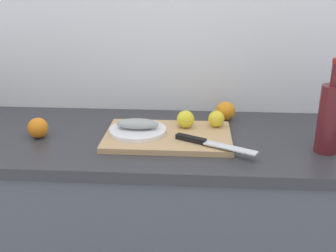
% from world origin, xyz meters
% --- Properties ---
extents(back_wall, '(3.20, 0.05, 2.50)m').
position_xyz_m(back_wall, '(0.00, 0.33, 1.25)').
color(back_wall, white).
rests_on(back_wall, ground_plane).
extents(kitchen_counter, '(2.00, 0.60, 0.90)m').
position_xyz_m(kitchen_counter, '(0.00, 0.00, 0.45)').
color(kitchen_counter, '#4C5159').
rests_on(kitchen_counter, ground_plane).
extents(cutting_board, '(0.45, 0.29, 0.02)m').
position_xyz_m(cutting_board, '(0.06, -0.03, 0.91)').
color(cutting_board, tan).
rests_on(cutting_board, kitchen_counter).
extents(white_plate, '(0.20, 0.20, 0.01)m').
position_xyz_m(white_plate, '(-0.05, -0.02, 0.93)').
color(white_plate, white).
rests_on(white_plate, cutting_board).
extents(fish_fillet, '(0.15, 0.07, 0.04)m').
position_xyz_m(fish_fillet, '(-0.05, -0.02, 0.95)').
color(fish_fillet, '#999E99').
rests_on(fish_fillet, white_plate).
extents(chef_knife, '(0.27, 0.16, 0.02)m').
position_xyz_m(chef_knife, '(0.19, -0.12, 0.93)').
color(chef_knife, silver).
rests_on(chef_knife, cutting_board).
extents(lemon_0, '(0.06, 0.06, 0.06)m').
position_xyz_m(lemon_0, '(0.12, 0.04, 0.95)').
color(lemon_0, yellow).
rests_on(lemon_0, cutting_board).
extents(lemon_1, '(0.06, 0.06, 0.06)m').
position_xyz_m(lemon_1, '(0.24, 0.06, 0.95)').
color(lemon_1, yellow).
rests_on(lemon_1, cutting_board).
extents(wine_bottle, '(0.07, 0.07, 0.31)m').
position_xyz_m(wine_bottle, '(0.59, -0.10, 1.02)').
color(wine_bottle, '#59191E').
rests_on(wine_bottle, kitchen_counter).
extents(orange_0, '(0.07, 0.07, 0.07)m').
position_xyz_m(orange_0, '(-0.40, -0.04, 0.94)').
color(orange_0, orange).
rests_on(orange_0, kitchen_counter).
extents(orange_1, '(0.08, 0.08, 0.08)m').
position_xyz_m(orange_1, '(0.28, 0.19, 0.94)').
color(orange_1, orange).
rests_on(orange_1, kitchen_counter).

